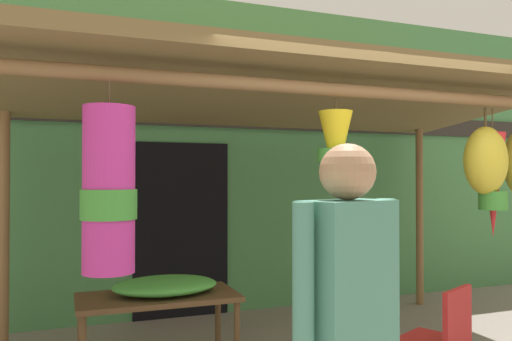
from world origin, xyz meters
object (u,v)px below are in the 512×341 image
(flower_heap_on_table, at_px, (168,285))
(folding_chair, at_px, (443,335))
(vendor_in_orange, at_px, (348,314))
(display_table, at_px, (158,305))

(flower_heap_on_table, distance_m, folding_chair, 2.05)
(folding_chair, xyz_separation_m, vendor_in_orange, (-1.36, -1.01, 0.53))
(display_table, xyz_separation_m, folding_chair, (1.78, -1.11, -0.10))
(flower_heap_on_table, relative_size, vendor_in_orange, 0.47)
(vendor_in_orange, bearing_deg, folding_chair, 36.58)
(display_table, relative_size, flower_heap_on_table, 1.50)
(display_table, height_order, folding_chair, folding_chair)
(flower_heap_on_table, height_order, folding_chair, folding_chair)
(folding_chair, bearing_deg, flower_heap_on_table, 146.77)
(display_table, distance_m, vendor_in_orange, 2.21)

